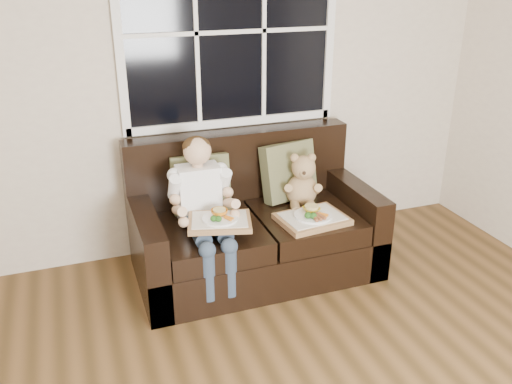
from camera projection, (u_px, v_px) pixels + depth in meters
name	position (u px, v px, depth m)	size (l,w,h in m)	color
room_walls	(409.00, 146.00, 1.63)	(4.52, 5.02, 2.71)	beige
window_back	(230.00, 32.00, 3.82)	(1.62, 0.04, 1.37)	black
loveseat	(253.00, 229.00, 3.95)	(1.70, 0.92, 0.96)	black
pillow_left	(201.00, 184.00, 3.84)	(0.42, 0.22, 0.42)	#676A41
pillow_right	(289.00, 171.00, 4.05)	(0.46, 0.29, 0.44)	#676A41
child	(203.00, 199.00, 3.58)	(0.41, 0.61, 0.94)	white
teddy_bear	(303.00, 184.00, 3.94)	(0.29, 0.34, 0.41)	tan
tray_left	(220.00, 220.00, 3.48)	(0.47, 0.40, 0.09)	#A16F49
tray_right	(312.00, 218.00, 3.73)	(0.49, 0.39, 0.10)	#A16F49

